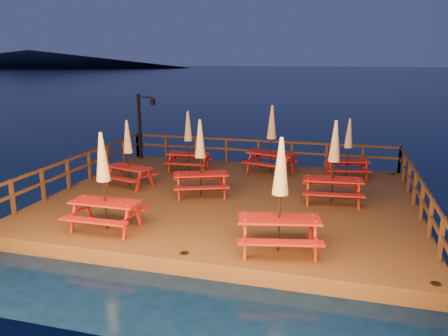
{
  "coord_description": "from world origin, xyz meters",
  "views": [
    {
      "loc": [
        3.49,
        -13.73,
        4.99
      ],
      "look_at": [
        -0.42,
        0.6,
        1.23
      ],
      "focal_mm": 35.0,
      "sensor_mm": 36.0,
      "label": 1
    }
  ],
  "objects_px": {
    "picnic_table_0": "(188,140)",
    "picnic_table_2": "(348,147)",
    "picnic_table_1": "(128,152)",
    "lamp_post": "(142,120)"
  },
  "relations": [
    {
      "from": "picnic_table_1",
      "to": "picnic_table_2",
      "type": "bearing_deg",
      "value": 38.71
    },
    {
      "from": "picnic_table_0",
      "to": "picnic_table_2",
      "type": "xyz_separation_m",
      "value": [
        6.34,
        0.65,
        -0.08
      ]
    },
    {
      "from": "picnic_table_1",
      "to": "lamp_post",
      "type": "bearing_deg",
      "value": 124.21
    },
    {
      "from": "picnic_table_0",
      "to": "picnic_table_1",
      "type": "xyz_separation_m",
      "value": [
        -1.35,
        -2.67,
        -0.03
      ]
    },
    {
      "from": "picnic_table_2",
      "to": "picnic_table_1",
      "type": "bearing_deg",
      "value": -167.68
    },
    {
      "from": "picnic_table_0",
      "to": "picnic_table_2",
      "type": "distance_m",
      "value": 6.38
    },
    {
      "from": "picnic_table_0",
      "to": "picnic_table_1",
      "type": "bearing_deg",
      "value": -120.07
    },
    {
      "from": "lamp_post",
      "to": "picnic_table_0",
      "type": "distance_m",
      "value": 3.3
    },
    {
      "from": "lamp_post",
      "to": "picnic_table_1",
      "type": "distance_m",
      "value": 4.58
    },
    {
      "from": "picnic_table_1",
      "to": "picnic_table_2",
      "type": "height_order",
      "value": "picnic_table_1"
    }
  ]
}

